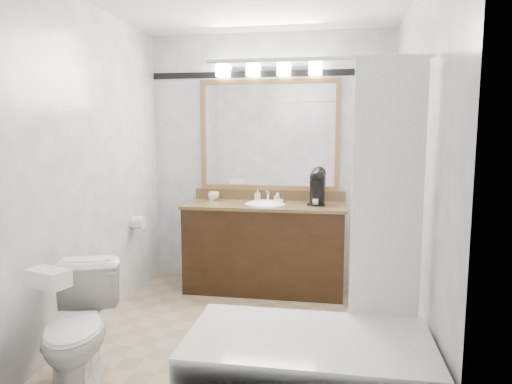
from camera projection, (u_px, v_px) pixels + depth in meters
room at (244, 171)px, 3.32m from camera, size 2.42×2.62×2.52m
vanity at (265, 245)px, 4.42m from camera, size 1.53×0.58×0.97m
mirror at (269, 135)px, 4.54m from camera, size 1.40×0.04×1.10m
vanity_light_bar at (269, 69)px, 4.40m from camera, size 1.02×0.14×0.12m
accent_stripe at (269, 74)px, 4.47m from camera, size 2.40×0.01×0.06m
bathtub at (313, 364)px, 2.47m from camera, size 1.30×0.75×1.96m
tp_roll at (138, 222)px, 4.23m from camera, size 0.11×0.12×0.12m
toilet at (79, 329)px, 2.74m from camera, size 0.59×0.79×0.71m
tissue_box at (48, 278)px, 2.43m from camera, size 0.25×0.19×0.09m
coffee_maker at (317, 187)px, 4.31m from camera, size 0.17×0.22×0.33m
cup_left at (214, 196)px, 4.63m from camera, size 0.14×0.14×0.08m
cup_right at (212, 197)px, 4.58m from camera, size 0.10×0.10×0.07m
soap_bottle_a at (258, 195)px, 4.54m from camera, size 0.06×0.06×0.12m
soap_bottle_b at (277, 197)px, 4.55m from camera, size 0.07×0.07×0.08m
soap_bar at (278, 201)px, 4.46m from camera, size 0.10×0.06×0.03m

